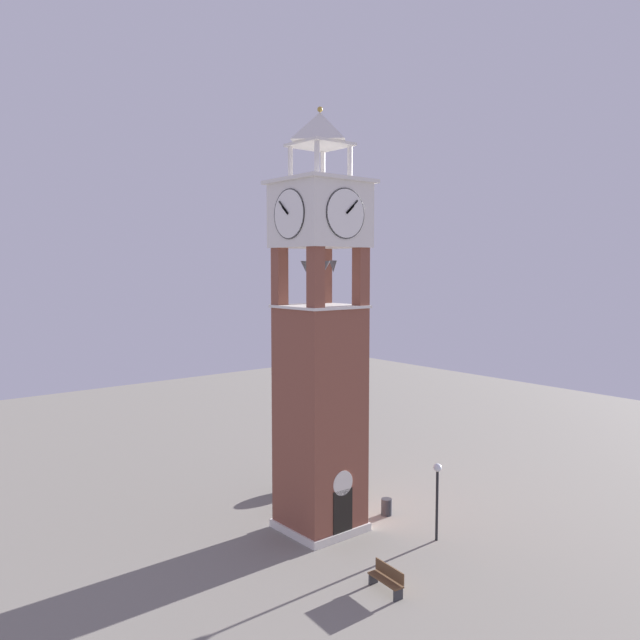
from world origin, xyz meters
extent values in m
plane|color=gray|center=(0.00, 0.00, 0.00)|extent=(80.00, 80.00, 0.00)
cube|color=brown|center=(0.00, 0.00, 5.07)|extent=(3.12, 3.12, 10.14)
cube|color=silver|center=(0.00, 0.00, 0.17)|extent=(3.32, 3.32, 0.35)
cube|color=black|center=(0.00, -1.58, 1.15)|extent=(1.10, 0.04, 2.20)
cylinder|color=silver|center=(0.00, -1.58, 2.55)|extent=(1.10, 0.04, 1.10)
cube|color=brown|center=(-1.28, -1.28, 11.47)|extent=(0.56, 0.56, 2.66)
cube|color=brown|center=(1.28, -1.28, 11.47)|extent=(0.56, 0.56, 2.66)
cube|color=brown|center=(-1.28, 1.28, 11.47)|extent=(0.56, 0.56, 2.66)
cube|color=brown|center=(1.28, 1.28, 11.47)|extent=(0.56, 0.56, 2.66)
cube|color=silver|center=(0.00, 0.00, 10.20)|extent=(3.28, 3.28, 0.12)
cone|color=#4C4C51|center=(0.70, -0.09, 11.97)|extent=(0.36, 0.36, 0.53)
cone|color=#4C4C51|center=(-0.29, 0.64, 11.97)|extent=(0.50, 0.50, 0.49)
cone|color=#4C4C51|center=(-0.30, -0.64, 11.97)|extent=(0.57, 0.57, 0.49)
cube|color=silver|center=(0.00, 0.00, 14.19)|extent=(3.36, 3.36, 2.79)
cylinder|color=white|center=(0.00, -1.70, 14.19)|extent=(2.12, 0.05, 2.12)
torus|color=black|center=(0.00, -1.70, 14.19)|extent=(2.14, 0.06, 2.14)
cube|color=black|center=(0.20, -1.76, 14.36)|extent=(0.46, 0.03, 0.42)
cube|color=black|center=(0.31, -1.76, 14.47)|extent=(0.67, 0.03, 0.62)
cylinder|color=white|center=(0.00, 1.70, 14.19)|extent=(2.12, 0.05, 2.12)
torus|color=black|center=(0.00, 1.70, 14.19)|extent=(2.14, 0.06, 2.14)
cube|color=black|center=(0.20, 1.76, 14.36)|extent=(0.46, 0.03, 0.42)
cube|color=black|center=(0.31, 1.76, 14.47)|extent=(0.67, 0.03, 0.62)
cylinder|color=white|center=(-1.70, 0.00, 14.19)|extent=(0.05, 2.12, 2.12)
torus|color=black|center=(-1.70, 0.00, 14.19)|extent=(0.06, 2.14, 2.14)
cube|color=black|center=(-1.76, 0.20, 14.36)|extent=(0.03, 0.46, 0.42)
cube|color=black|center=(-1.76, 0.31, 14.47)|extent=(0.03, 0.67, 0.62)
cylinder|color=white|center=(1.70, 0.00, 14.19)|extent=(0.05, 2.12, 2.12)
torus|color=black|center=(1.70, 0.00, 14.19)|extent=(0.06, 2.14, 2.14)
cube|color=black|center=(1.76, 0.20, 14.36)|extent=(0.03, 0.46, 0.42)
cube|color=black|center=(1.76, 0.31, 14.47)|extent=(0.03, 0.67, 0.62)
cube|color=silver|center=(0.00, 0.00, 15.66)|extent=(3.72, 3.72, 0.16)
cylinder|color=silver|center=(-0.92, -0.92, 16.47)|extent=(0.22, 0.22, 1.46)
cylinder|color=silver|center=(0.92, -0.92, 16.47)|extent=(0.22, 0.22, 1.46)
cylinder|color=silver|center=(-0.92, 0.92, 16.47)|extent=(0.22, 0.22, 1.46)
cylinder|color=silver|center=(0.92, 0.92, 16.47)|extent=(0.22, 0.22, 1.46)
cube|color=silver|center=(0.00, 0.00, 17.26)|extent=(2.29, 2.29, 0.12)
pyramid|color=silver|center=(0.00, 0.00, 17.98)|extent=(2.29, 2.29, 1.33)
sphere|color=#B79338|center=(0.00, 0.00, 18.77)|extent=(0.24, 0.24, 0.24)
cube|color=brown|center=(-1.74, -5.93, 0.45)|extent=(0.60, 1.64, 0.06)
cube|color=brown|center=(-1.55, -5.95, 0.73)|extent=(0.22, 1.60, 0.44)
cube|color=#2D2D33|center=(-1.82, -6.65, 0.21)|extent=(0.40, 0.12, 0.42)
cube|color=#2D2D33|center=(-1.67, -5.22, 0.21)|extent=(0.40, 0.12, 0.42)
cylinder|color=black|center=(3.15, -4.21, 1.54)|extent=(0.12, 0.12, 3.08)
sphere|color=silver|center=(3.15, -4.21, 3.26)|extent=(0.36, 0.36, 0.36)
cylinder|color=#2D2D33|center=(3.50, -0.80, 0.40)|extent=(0.52, 0.52, 0.80)
ellipsoid|color=#234C28|center=(3.99, 2.62, 0.42)|extent=(1.22, 1.22, 0.84)
ellipsoid|color=#234C28|center=(1.69, 4.57, 0.46)|extent=(1.29, 1.29, 0.92)
camera|label=1|loc=(-17.87, -21.80, 11.93)|focal=35.66mm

